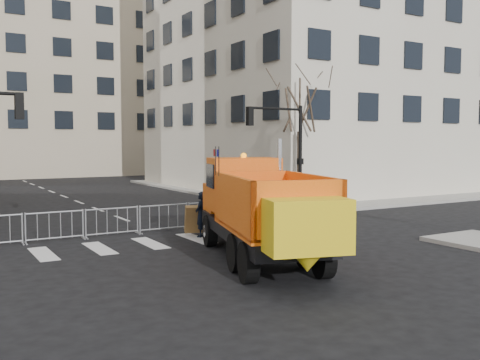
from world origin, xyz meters
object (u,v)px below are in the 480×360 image
cop_b (211,208)px  newspaper_box (304,202)px  plow_truck (261,207)px  cop_c (272,210)px  cop_a (201,214)px

cop_b → newspaper_box: cop_b is taller
plow_truck → newspaper_box: bearing=-28.6°
newspaper_box → cop_b: bearing=-164.6°
plow_truck → cop_b: (1.21, 5.51, -0.68)m
cop_c → newspaper_box: size_ratio=1.84×
cop_a → newspaper_box: cop_a is taller
cop_a → cop_c: (2.35, -1.31, 0.15)m
plow_truck → cop_b: 5.68m
cop_c → plow_truck: bearing=-17.1°
cop_b → cop_c: cop_c is taller
plow_truck → cop_b: plow_truck is taller
cop_a → newspaper_box: bearing=157.4°
plow_truck → newspaper_box: size_ratio=8.89×
cop_b → newspaper_box: 5.99m
plow_truck → cop_c: (2.69, 3.37, -0.62)m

